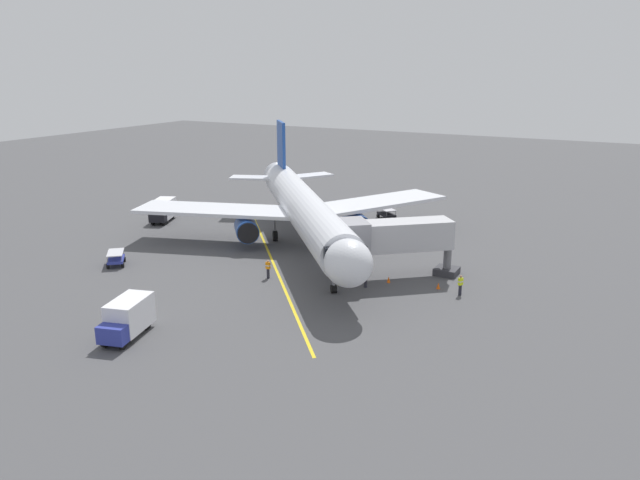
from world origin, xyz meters
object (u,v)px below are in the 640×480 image
Objects in this scene: ground_crew_wing_walker at (366,277)px; baggage_cart_portside at (386,214)px; ground_crew_loader at (268,269)px; safety_cone_nose_left at (389,279)px; safety_cone_nose_right at (438,286)px; box_truck_near_nose at (163,210)px; baggage_cart_rear_apron at (116,258)px; box_truck_starboard_side at (127,318)px; jet_bridge at (388,237)px; airplane at (303,209)px; ground_crew_marshaller at (460,285)px.

ground_crew_wing_walker is 24.36m from baggage_cart_portside.
baggage_cart_portside is at bearing -72.16° from ground_crew_wing_walker.
ground_crew_loader reaches higher than safety_cone_nose_left.
box_truck_near_nose is at bearing -10.70° from safety_cone_nose_right.
ground_crew_loader is 15.06m from baggage_cart_rear_apron.
jet_bridge is at bearing -119.93° from box_truck_starboard_side.
safety_cone_nose_left is 1.00× the size of safety_cone_nose_right.
baggage_cart_rear_apron is (12.54, 13.64, -3.35)m from airplane.
ground_crew_wing_walker is at bearing 75.87° from jet_bridge.
box_truck_starboard_side is (11.26, 19.56, -2.38)m from jet_bridge.
box_truck_near_nose is at bearing -17.04° from ground_crew_wing_walker.
baggage_cart_rear_apron is (12.62, -11.16, -0.73)m from box_truck_starboard_side.
ground_crew_wing_walker is 0.35× the size of box_truck_starboard_side.
jet_bridge is 32.19m from box_truck_near_nose.
ground_crew_wing_walker is 19.70m from box_truck_starboard_side.
safety_cone_nose_right is at bearing -162.34° from ground_crew_loader.
box_truck_starboard_side is at bearing 85.61° from baggage_cart_portside.
ground_crew_wing_walker is 1.00× the size of ground_crew_loader.
box_truck_near_nose is (20.10, -1.25, -2.62)m from airplane.
safety_cone_nose_left is (-11.80, -18.67, -1.11)m from box_truck_starboard_side.
ground_crew_marshaller is 0.34× the size of box_truck_near_nose.
box_truck_starboard_side is at bearing 57.68° from ground_crew_wing_walker.
ground_crew_wing_walker is at bearing 24.79° from safety_cone_nose_right.
baggage_cart_portside is at bearing -54.75° from ground_crew_marshaller.
safety_cone_nose_right is at bearing -172.97° from safety_cone_nose_left.
baggage_cart_portside reaches higher than safety_cone_nose_left.
box_truck_near_nose is 32.95m from box_truck_starboard_side.
safety_cone_nose_left is (6.27, -0.08, -0.61)m from ground_crew_marshaller.
jet_bridge is 22.69m from box_truck_starboard_side.
ground_crew_wing_walker is at bearing 107.84° from baggage_cart_portside.
safety_cone_nose_left is at bearing -0.76° from ground_crew_marshaller.
ground_crew_wing_walker is at bearing 14.49° from ground_crew_marshaller.
airplane is at bearing -19.14° from safety_cone_nose_right.
safety_cone_nose_right is at bearing -164.35° from baggage_cart_rear_apron.
baggage_cart_portside reaches higher than safety_cone_nose_right.
box_truck_starboard_side reaches higher than baggage_cart_rear_apron.
airplane is at bearing -89.82° from box_truck_starboard_side.
airplane is 10.75m from ground_crew_loader.
safety_cone_nose_right is at bearing -155.21° from ground_crew_wing_walker.
ground_crew_loader reaches higher than baggage_cart_portside.
ground_crew_wing_walker is 6.13m from safety_cone_nose_right.
ground_crew_wing_walker is at bearing 162.96° from box_truck_near_nose.
baggage_cart_rear_apron is 29.79m from safety_cone_nose_right.
airplane is 61.39× the size of safety_cone_nose_left.
airplane is 6.76× the size of box_truck_near_nose.
ground_crew_loader reaches higher than safety_cone_nose_right.
ground_crew_loader is (-2.09, 10.08, -3.12)m from airplane.
baggage_cart_rear_apron is at bearing 15.65° from safety_cone_nose_right.
ground_crew_marshaller is at bearing -165.51° from ground_crew_wing_walker.
ground_crew_marshaller is at bearing 163.12° from safety_cone_nose_right.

